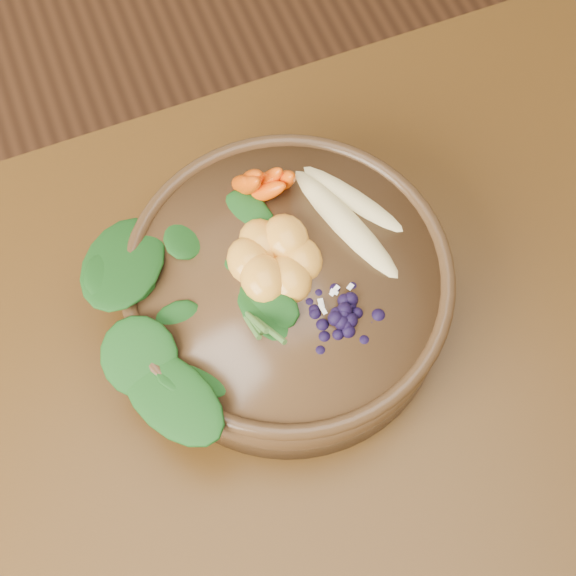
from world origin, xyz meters
name	(u,v)px	position (x,y,z in m)	size (l,w,h in m)	color
ground	(364,537)	(0.00, 0.00, 0.00)	(4.00, 4.00, 0.00)	#381E0F
dining_table	(418,460)	(0.00, 0.00, 0.66)	(1.60, 0.90, 0.75)	#331C0C
stoneware_bowl	(288,292)	(-0.08, 0.17, 0.79)	(0.30, 0.30, 0.08)	#4B311A
kale_heap	(200,254)	(-0.15, 0.21, 0.85)	(0.20, 0.18, 0.05)	#194A15
carrot_cluster	(265,159)	(-0.06, 0.27, 0.87)	(0.06, 0.06, 0.08)	#F74D02
banana_halves	(350,203)	(0.00, 0.21, 0.85)	(0.11, 0.18, 0.03)	#E0CC84
mandarin_cluster	(274,252)	(-0.08, 0.19, 0.85)	(0.09, 0.10, 0.03)	orange
blueberry_pile	(343,307)	(-0.05, 0.12, 0.85)	(0.14, 0.11, 0.04)	black
coconut_flakes	(306,285)	(-0.07, 0.15, 0.84)	(0.10, 0.07, 0.01)	white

